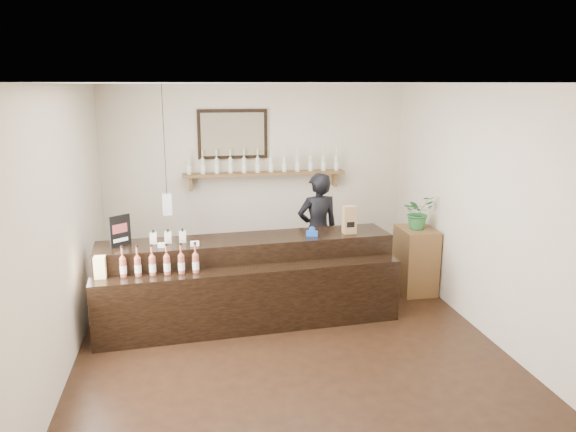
# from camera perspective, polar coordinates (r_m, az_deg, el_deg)

# --- Properties ---
(ground) EXTENTS (5.00, 5.00, 0.00)m
(ground) POSITION_cam_1_polar(r_m,az_deg,el_deg) (6.51, -0.25, -12.14)
(ground) COLOR black
(ground) RESTS_ON ground
(room_shell) EXTENTS (5.00, 5.00, 5.00)m
(room_shell) POSITION_cam_1_polar(r_m,az_deg,el_deg) (5.98, -0.27, 2.77)
(room_shell) COLOR beige
(room_shell) RESTS_ON ground
(back_wall_decor) EXTENTS (2.66, 0.96, 1.69)m
(back_wall_decor) POSITION_cam_1_polar(r_m,az_deg,el_deg) (8.28, -4.15, 6.03)
(back_wall_decor) COLOR brown
(back_wall_decor) RESTS_ON ground
(counter) EXTENTS (3.57, 1.19, 1.15)m
(counter) POSITION_cam_1_polar(r_m,az_deg,el_deg) (6.81, -4.07, -6.79)
(counter) COLOR black
(counter) RESTS_ON ground
(promo_sign) EXTENTS (0.22, 0.17, 0.36)m
(promo_sign) POSITION_cam_1_polar(r_m,az_deg,el_deg) (6.64, -16.68, -1.46)
(promo_sign) COLOR black
(promo_sign) RESTS_ON counter
(paper_bag) EXTENTS (0.16, 0.13, 0.35)m
(paper_bag) POSITION_cam_1_polar(r_m,az_deg,el_deg) (6.97, 6.26, -0.37)
(paper_bag) COLOR #947047
(paper_bag) RESTS_ON counter
(tape_dispenser) EXTENTS (0.15, 0.09, 0.12)m
(tape_dispenser) POSITION_cam_1_polar(r_m,az_deg,el_deg) (6.83, 2.45, -1.68)
(tape_dispenser) COLOR #1743A4
(tape_dispenser) RESTS_ON counter
(side_cabinet) EXTENTS (0.45, 0.62, 0.89)m
(side_cabinet) POSITION_cam_1_polar(r_m,az_deg,el_deg) (7.88, 12.82, -4.39)
(side_cabinet) COLOR brown
(side_cabinet) RESTS_ON ground
(potted_plant) EXTENTS (0.50, 0.47, 0.46)m
(potted_plant) POSITION_cam_1_polar(r_m,az_deg,el_deg) (7.71, 13.07, 0.40)
(potted_plant) COLOR #2D7137
(potted_plant) RESTS_ON side_cabinet
(shopkeeper) EXTENTS (0.73, 0.54, 1.83)m
(shopkeeper) POSITION_cam_1_polar(r_m,az_deg,el_deg) (7.77, 3.04, -0.72)
(shopkeeper) COLOR black
(shopkeeper) RESTS_ON ground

